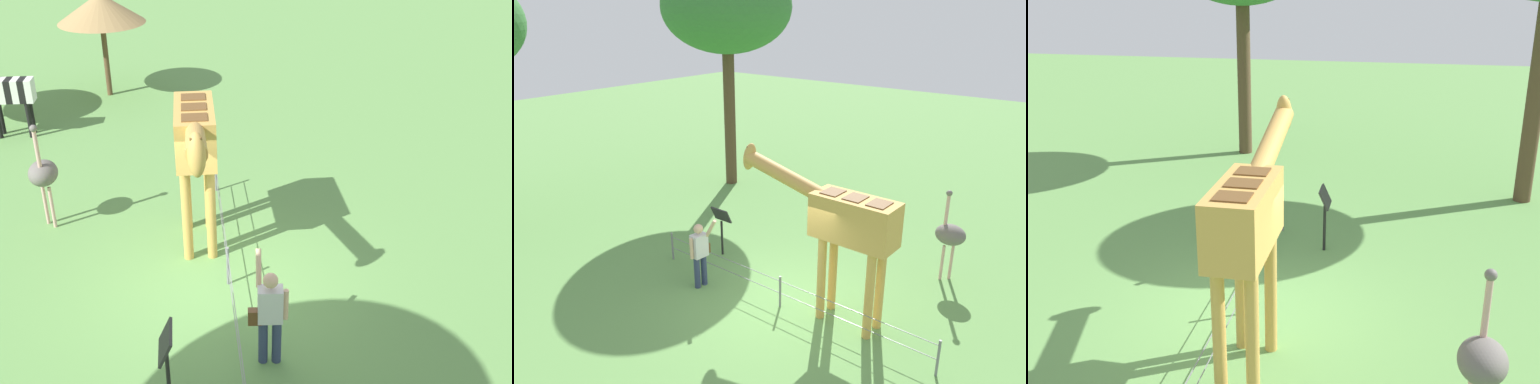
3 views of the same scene
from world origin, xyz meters
TOP-DOWN VIEW (x-y plane):
  - ground_plane at (0.00, 0.00)m, footprint 60.00×60.00m
  - giraffe at (-1.14, -0.30)m, footprint 3.73×0.72m
  - visitor at (1.97, 0.59)m, footprint 0.59×0.59m
  - ostrich at (-2.39, -3.27)m, footprint 0.70×0.56m
  - tree_east at (6.41, -5.26)m, footprint 4.36×4.36m
  - info_sign at (2.69, -0.86)m, footprint 0.56×0.21m
  - wire_fence at (0.00, 0.14)m, footprint 7.05×0.05m

SIDE VIEW (x-z plane):
  - ground_plane at x=0.00m, z-range 0.00..0.00m
  - wire_fence at x=0.00m, z-range 0.03..0.78m
  - visitor at x=1.97m, z-range 0.02..1.78m
  - info_sign at x=2.69m, z-range 0.29..1.61m
  - ostrich at x=-2.39m, z-range 0.05..2.30m
  - giraffe at x=-1.14m, z-range 0.49..3.92m
  - tree_east at x=6.41m, z-range 2.27..9.97m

